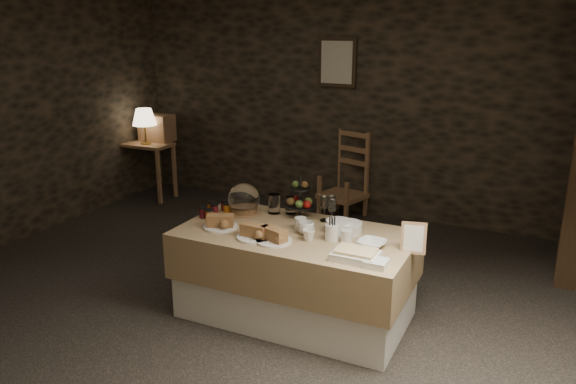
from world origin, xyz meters
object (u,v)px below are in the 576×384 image
at_px(table_lamp, 144,117).
at_px(chair, 345,179).
at_px(console_table, 146,153).
at_px(fruit_stand, 300,201).
at_px(buffet_table, 295,268).
at_px(wine_rack, 157,128).

relative_size(table_lamp, chair, 0.58).
distance_m(console_table, fruit_stand, 3.34).
bearing_deg(buffet_table, console_table, 146.81).
height_order(buffet_table, wine_rack, wine_rack).
distance_m(wine_rack, fruit_stand, 3.38).
bearing_deg(buffet_table, fruit_stand, 108.79).
xyz_separation_m(buffet_table, console_table, (-3.01, 1.97, 0.19)).
xyz_separation_m(table_lamp, fruit_stand, (2.85, -1.59, -0.23)).
relative_size(buffet_table, chair, 2.26).
xyz_separation_m(console_table, fruit_stand, (2.90, -1.64, 0.23)).
height_order(table_lamp, wine_rack, table_lamp).
bearing_deg(wine_rack, table_lamp, -90.00).
xyz_separation_m(table_lamp, chair, (2.48, 0.50, -0.62)).
distance_m(console_table, chair, 2.57).
relative_size(buffet_table, table_lamp, 3.89).
xyz_separation_m(buffet_table, fruit_stand, (-0.11, 0.33, 0.42)).
relative_size(console_table, fruit_stand, 2.17).
distance_m(table_lamp, fruit_stand, 3.27).
bearing_deg(console_table, wine_rack, 74.48).
bearing_deg(buffet_table, chair, 101.36).
relative_size(wine_rack, fruit_stand, 1.27).
bearing_deg(chair, wine_rack, -156.74).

